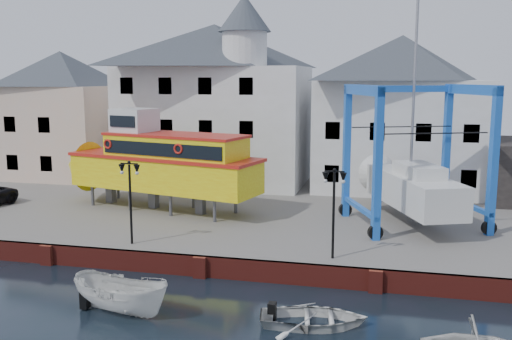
# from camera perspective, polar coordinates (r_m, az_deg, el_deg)

# --- Properties ---
(ground) EXTENTS (140.00, 140.00, 0.00)m
(ground) POSITION_cam_1_polar(r_m,az_deg,el_deg) (27.17, -5.57, -10.63)
(ground) COLOR black
(ground) RESTS_ON ground
(hardstanding) EXTENTS (44.00, 22.00, 1.00)m
(hardstanding) POSITION_cam_1_polar(r_m,az_deg,el_deg) (37.16, -0.07, -4.30)
(hardstanding) COLOR #686359
(hardstanding) RESTS_ON ground
(quay_wall) EXTENTS (44.00, 0.47, 1.00)m
(quay_wall) POSITION_cam_1_polar(r_m,az_deg,el_deg) (27.10, -5.52, -9.56)
(quay_wall) COLOR maroon
(quay_wall) RESTS_ON ground
(building_pink) EXTENTS (8.00, 7.00, 10.30)m
(building_pink) POSITION_cam_1_polar(r_m,az_deg,el_deg) (49.81, -18.74, 5.25)
(building_pink) COLOR beige
(building_pink) RESTS_ON hardstanding
(building_white_main) EXTENTS (14.00, 8.30, 14.00)m
(building_white_main) POSITION_cam_1_polar(r_m,az_deg,el_deg) (44.59, -3.98, 6.84)
(building_white_main) COLOR silver
(building_white_main) RESTS_ON hardstanding
(building_white_right) EXTENTS (12.00, 8.00, 11.20)m
(building_white_right) POSITION_cam_1_polar(r_m,az_deg,el_deg) (43.21, 14.21, 5.51)
(building_white_right) COLOR silver
(building_white_right) RESTS_ON hardstanding
(lamp_post_left) EXTENTS (1.12, 0.32, 4.20)m
(lamp_post_left) POSITION_cam_1_polar(r_m,az_deg,el_deg) (28.66, -12.51, -1.11)
(lamp_post_left) COLOR black
(lamp_post_left) RESTS_ON hardstanding
(lamp_post_right) EXTENTS (1.12, 0.32, 4.20)m
(lamp_post_right) POSITION_cam_1_polar(r_m,az_deg,el_deg) (25.94, 7.81, -2.05)
(lamp_post_right) COLOR black
(lamp_post_right) RESTS_ON hardstanding
(tour_boat) EXTENTS (14.80, 6.80, 6.27)m
(tour_boat) POSITION_cam_1_polar(r_m,az_deg,el_deg) (36.36, -10.26, 0.79)
(tour_boat) COLOR #59595E
(tour_boat) RESTS_ON hardstanding
(travel_lift) EXTENTS (8.53, 10.19, 15.04)m
(travel_lift) POSITION_cam_1_polar(r_m,az_deg,el_deg) (33.74, 14.91, -0.81)
(travel_lift) COLOR blue
(travel_lift) RESTS_ON hardstanding
(motorboat_a) EXTENTS (4.74, 2.66, 1.73)m
(motorboat_a) POSITION_cam_1_polar(r_m,az_deg,el_deg) (23.86, -13.27, -13.74)
(motorboat_a) COLOR silver
(motorboat_a) RESTS_ON ground
(motorboat_b) EXTENTS (4.46, 3.52, 0.83)m
(motorboat_b) POSITION_cam_1_polar(r_m,az_deg,el_deg) (22.31, 5.79, -15.22)
(motorboat_b) COLOR silver
(motorboat_b) RESTS_ON ground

